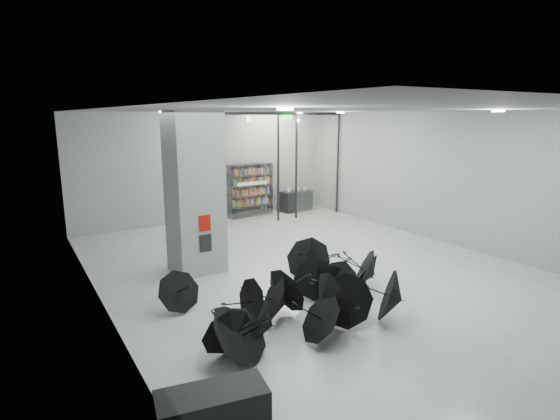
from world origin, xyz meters
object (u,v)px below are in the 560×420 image
column (194,193)px  bookshelf (250,190)px  bench (212,407)px  umbrella_cluster (309,299)px  shop_counter (296,201)px

column → bookshelf: column is taller
bench → column: bearing=80.7°
column → bookshelf: (4.06, 4.75, -0.97)m
bookshelf → umbrella_cluster: size_ratio=0.37×
column → umbrella_cluster: bearing=-76.0°
bookshelf → shop_counter: 2.18m
column → shop_counter: (6.15, 4.60, -1.58)m
column → bookshelf: 6.32m
column → umbrella_cluster: column is taller
column → shop_counter: 7.84m
bench → shop_counter: bearing=61.7°
bench → bookshelf: 12.06m
bench → umbrella_cluster: 3.52m
column → bench: column is taller
column → shop_counter: bearing=36.8°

